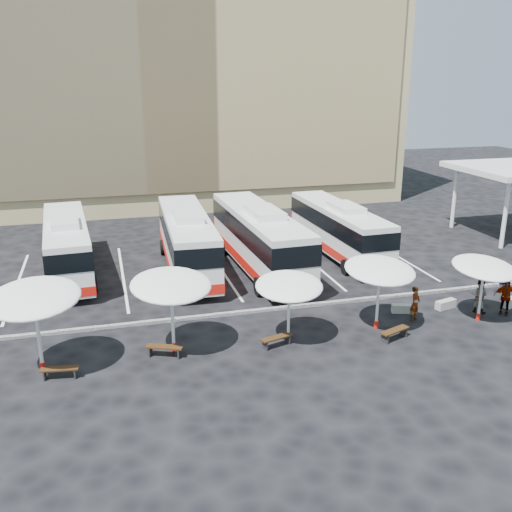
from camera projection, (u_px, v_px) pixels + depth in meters
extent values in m
plane|color=black|center=(253.00, 317.00, 28.65)|extent=(120.00, 120.00, 0.00)
cube|color=tan|center=(166.00, 66.00, 54.32)|extent=(42.00, 18.00, 25.00)
cube|color=tan|center=(179.00, 70.00, 46.10)|extent=(40.00, 0.30, 20.00)
cylinder|color=silver|center=(505.00, 215.00, 39.41)|extent=(0.30, 0.30, 4.80)
cylinder|color=silver|center=(454.00, 198.00, 44.93)|extent=(0.30, 0.30, 4.80)
cube|color=black|center=(250.00, 311.00, 29.09)|extent=(34.00, 0.25, 0.15)
cube|color=white|center=(17.00, 285.00, 32.98)|extent=(0.15, 12.00, 0.01)
cube|color=white|center=(123.00, 276.00, 34.50)|extent=(0.15, 12.00, 0.01)
cube|color=white|center=(220.00, 267.00, 36.01)|extent=(0.15, 12.00, 0.01)
cube|color=white|center=(309.00, 260.00, 37.52)|extent=(0.15, 12.00, 0.01)
cube|color=white|center=(391.00, 253.00, 39.04)|extent=(0.15, 12.00, 0.01)
cube|color=silver|center=(67.00, 245.00, 34.32)|extent=(3.14, 11.59, 2.87)
cube|color=black|center=(66.00, 235.00, 34.15)|extent=(3.20, 11.65, 1.05)
cube|color=red|center=(69.00, 261.00, 34.64)|extent=(3.20, 11.65, 0.53)
cube|color=red|center=(66.00, 233.00, 39.70)|extent=(2.45, 0.35, 1.34)
cube|color=silver|center=(64.00, 222.00, 32.97)|extent=(1.71, 2.96, 0.38)
cylinder|color=black|center=(48.00, 253.00, 37.38)|extent=(0.40, 0.98, 0.96)
cylinder|color=black|center=(86.00, 249.00, 38.12)|extent=(0.40, 0.98, 0.96)
cylinder|color=black|center=(48.00, 290.00, 30.92)|extent=(0.40, 0.98, 0.96)
cylinder|color=black|center=(94.00, 285.00, 31.67)|extent=(0.40, 0.98, 0.96)
cube|color=silver|center=(187.00, 239.00, 35.05)|extent=(3.05, 12.25, 3.04)
cube|color=black|center=(187.00, 230.00, 34.86)|extent=(3.11, 12.32, 1.11)
cube|color=red|center=(188.00, 256.00, 35.38)|extent=(3.11, 12.32, 0.56)
cube|color=red|center=(178.00, 227.00, 40.93)|extent=(2.60, 0.31, 1.42)
cube|color=silver|center=(188.00, 216.00, 33.59)|extent=(1.75, 3.11, 0.41)
cylinder|color=black|center=(163.00, 247.00, 38.52)|extent=(0.40, 1.03, 1.01)
cylinder|color=black|center=(200.00, 245.00, 39.06)|extent=(0.40, 1.03, 1.01)
cylinder|color=black|center=(173.00, 286.00, 31.45)|extent=(0.40, 1.03, 1.01)
cylinder|color=black|center=(218.00, 282.00, 31.99)|extent=(0.40, 1.03, 1.01)
cube|color=silver|center=(259.00, 237.00, 35.04)|extent=(3.10, 12.88, 3.20)
cube|color=black|center=(259.00, 227.00, 34.84)|extent=(3.17, 12.95, 1.17)
cube|color=red|center=(259.00, 256.00, 35.39)|extent=(3.17, 12.95, 0.59)
cube|color=red|center=(232.00, 225.00, 41.10)|extent=(2.74, 0.31, 1.49)
cube|color=silver|center=(265.00, 212.00, 33.52)|extent=(1.82, 3.26, 0.43)
cylinder|color=black|center=(224.00, 247.00, 38.52)|extent=(0.41, 1.08, 1.07)
cylinder|color=black|center=(261.00, 243.00, 39.28)|extent=(0.41, 1.08, 1.07)
cylinder|color=black|center=(259.00, 286.00, 31.24)|extent=(0.41, 1.08, 1.07)
cylinder|color=black|center=(305.00, 282.00, 32.00)|extent=(0.41, 1.08, 1.07)
cube|color=silver|center=(339.00, 228.00, 37.99)|extent=(2.71, 11.54, 2.87)
cube|color=black|center=(339.00, 220.00, 37.81)|extent=(2.77, 11.60, 1.05)
cube|color=red|center=(338.00, 243.00, 38.30)|extent=(2.77, 11.60, 0.53)
cube|color=red|center=(306.00, 219.00, 43.44)|extent=(2.45, 0.26, 1.34)
cube|color=silver|center=(346.00, 207.00, 36.62)|extent=(1.61, 2.91, 0.38)
cylinder|color=black|center=(303.00, 237.00, 41.13)|extent=(0.36, 0.97, 0.96)
cylinder|color=black|center=(333.00, 234.00, 41.79)|extent=(0.36, 0.97, 0.96)
cylinder|color=black|center=(346.00, 267.00, 34.58)|extent=(0.36, 0.97, 0.96)
cylinder|color=black|center=(381.00, 264.00, 35.25)|extent=(0.36, 0.97, 0.96)
cylinder|color=silver|center=(39.00, 336.00, 22.83)|extent=(0.17, 0.17, 3.19)
cylinder|color=red|center=(43.00, 367.00, 23.25)|extent=(0.27, 0.27, 0.43)
ellipsoid|color=white|center=(34.00, 298.00, 22.33)|extent=(4.14, 4.18, 1.09)
cylinder|color=silver|center=(173.00, 319.00, 24.59)|extent=(0.17, 0.17, 3.04)
cylinder|color=red|center=(174.00, 347.00, 24.99)|extent=(0.26, 0.26, 0.41)
ellipsoid|color=white|center=(171.00, 285.00, 24.12)|extent=(4.10, 4.14, 1.04)
cylinder|color=silver|center=(289.00, 314.00, 25.58)|extent=(0.15, 0.15, 2.65)
cylinder|color=red|center=(288.00, 338.00, 25.92)|extent=(0.23, 0.23, 0.35)
ellipsoid|color=white|center=(289.00, 286.00, 25.16)|extent=(3.57, 3.60, 0.91)
cylinder|color=silver|center=(378.00, 300.00, 26.89)|extent=(0.16, 0.16, 2.91)
cylinder|color=red|center=(376.00, 324.00, 27.27)|extent=(0.24, 0.24, 0.39)
ellipsoid|color=white|center=(380.00, 270.00, 26.44)|extent=(3.77, 3.81, 1.00)
cylinder|color=silver|center=(481.00, 295.00, 27.85)|extent=(0.15, 0.15, 2.70)
cylinder|color=red|center=(478.00, 317.00, 28.20)|extent=(0.24, 0.24, 0.36)
ellipsoid|color=white|center=(484.00, 268.00, 27.43)|extent=(3.66, 3.69, 0.92)
cube|color=black|center=(59.00, 369.00, 22.67)|extent=(1.52, 0.59, 0.06)
cube|color=black|center=(45.00, 375.00, 22.66)|extent=(0.11, 0.38, 0.40)
cube|color=black|center=(75.00, 373.00, 22.81)|extent=(0.11, 0.38, 0.40)
cube|color=black|center=(164.00, 347.00, 24.44)|extent=(1.64, 1.03, 0.06)
cube|color=black|center=(150.00, 351.00, 24.59)|extent=(0.22, 0.40, 0.43)
cube|color=black|center=(179.00, 353.00, 24.43)|extent=(0.22, 0.40, 0.43)
cube|color=black|center=(277.00, 337.00, 25.37)|extent=(1.57, 0.82, 0.06)
cube|color=black|center=(265.00, 345.00, 25.13)|extent=(0.17, 0.39, 0.40)
cube|color=black|center=(288.00, 339.00, 25.75)|extent=(0.17, 0.39, 0.40)
cube|color=black|center=(395.00, 330.00, 26.04)|extent=(1.63, 0.96, 0.06)
cube|color=black|center=(385.00, 339.00, 25.75)|extent=(0.20, 0.40, 0.42)
cube|color=black|center=(403.00, 332.00, 26.47)|extent=(0.20, 0.40, 0.42)
cube|color=gray|center=(403.00, 309.00, 29.08)|extent=(1.20, 0.74, 0.43)
cube|color=gray|center=(446.00, 304.00, 29.62)|extent=(1.24, 0.68, 0.44)
imported|color=black|center=(415.00, 303.00, 28.02)|extent=(0.76, 0.70, 1.73)
imported|color=black|center=(480.00, 296.00, 28.94)|extent=(1.07, 1.10, 1.78)
imported|color=black|center=(505.00, 297.00, 28.69)|extent=(1.14, 1.07, 1.89)
imported|color=black|center=(502.00, 279.00, 31.63)|extent=(1.07, 0.63, 1.63)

